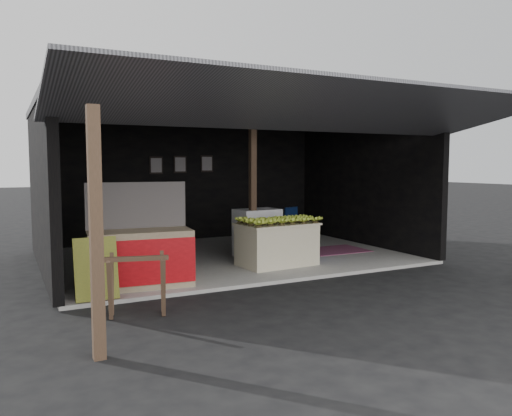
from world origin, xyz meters
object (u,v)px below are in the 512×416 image
sawhorse (137,279)px  water_barrel (305,245)px  neighbor_stall (140,255)px  plastic_chair (295,224)px  banana_table (277,244)px  white_crate (257,233)px

sawhorse → water_barrel: sawhorse is taller
neighbor_stall → plastic_chair: (3.96, 1.97, 0.06)m
sawhorse → plastic_chair: 5.44m
banana_table → white_crate: bearing=80.3°
water_barrel → banana_table: bearing=-159.4°
sawhorse → neighbor_stall: bearing=88.9°
white_crate → plastic_chair: (1.21, 0.51, 0.06)m
neighbor_stall → water_barrel: 3.58m
sawhorse → banana_table: bearing=45.0°
white_crate → water_barrel: 1.01m
white_crate → neighbor_stall: 3.12m
banana_table → plastic_chair: bearing=44.5°
plastic_chair → white_crate: bearing=-178.9°
neighbor_stall → water_barrel: neighbor_stall is taller
neighbor_stall → sawhorse: 1.38m
neighbor_stall → plastic_chair: size_ratio=1.75×
banana_table → white_crate: white_crate is taller
neighbor_stall → water_barrel: (3.49, 0.78, -0.20)m
banana_table → white_crate: (0.09, 0.98, 0.09)m
banana_table → water_barrel: (0.82, 0.31, -0.12)m
banana_table → neighbor_stall: neighbor_stall is taller
white_crate → sawhorse: size_ratio=1.15×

